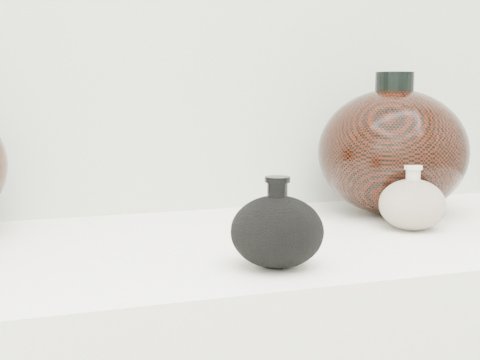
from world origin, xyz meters
name	(u,v)px	position (x,y,z in m)	size (l,w,h in m)	color
black_gourd_vase	(277,231)	(-0.02, 0.79, 0.94)	(0.13, 0.13, 0.11)	black
cream_gourd_vase	(412,204)	(0.25, 0.93, 0.94)	(0.13, 0.13, 0.10)	beige
right_round_pot	(392,151)	(0.30, 1.05, 1.01)	(0.29, 0.29, 0.24)	black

